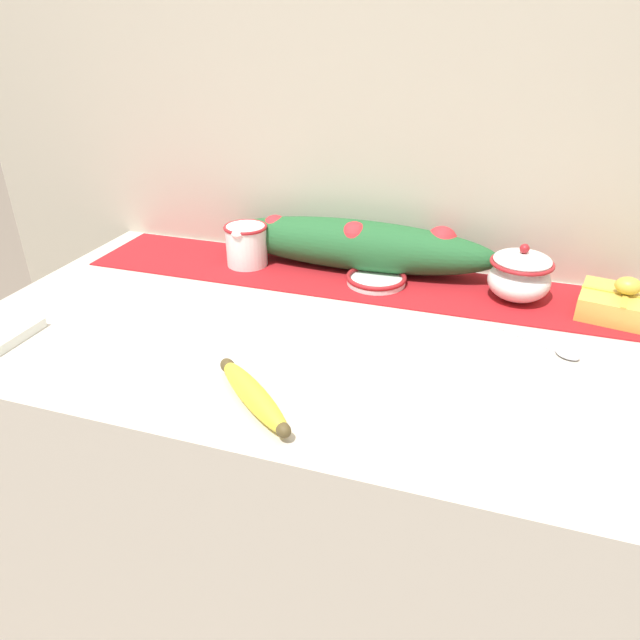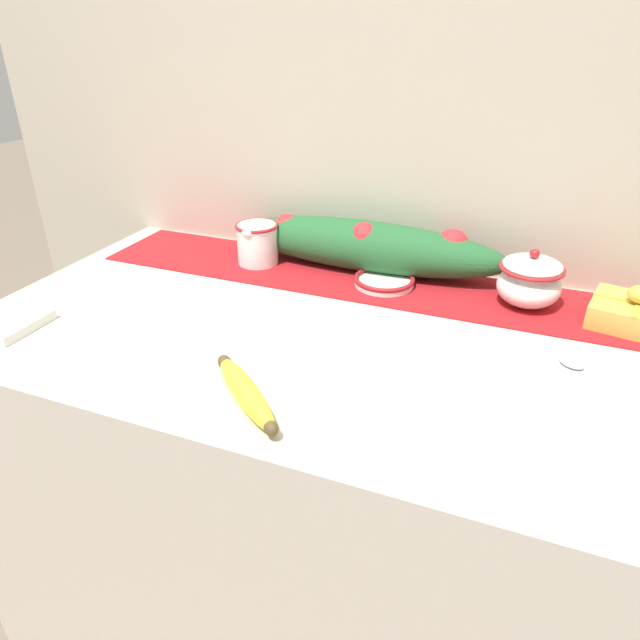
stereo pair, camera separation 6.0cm
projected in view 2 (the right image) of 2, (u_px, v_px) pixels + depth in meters
name	position (u px, v px, depth m)	size (l,w,h in m)	color
ground_plane	(318.00, 613.00, 1.51)	(12.00, 12.00, 0.00)	#7A6B5B
countertop	(318.00, 492.00, 1.30)	(1.35, 0.75, 0.86)	beige
back_wall	(383.00, 115.00, 1.26)	(2.15, 0.04, 2.40)	#B7AD99
table_runner	(357.00, 279.00, 1.30)	(1.24, 0.23, 0.00)	#A8191E
cream_pitcher	(258.00, 242.00, 1.36)	(0.10, 0.12, 0.10)	white
sugar_bowl	(530.00, 280.00, 1.16)	(0.13, 0.13, 0.12)	white
small_dish	(384.00, 281.00, 1.27)	(0.14, 0.14, 0.02)	white
banana	(245.00, 392.00, 0.88)	(0.19, 0.17, 0.04)	yellow
spoon	(565.00, 361.00, 0.99)	(0.18, 0.11, 0.01)	#B7B7BC
napkin_stack	(7.00, 322.00, 1.10)	(0.13, 0.13, 0.02)	white
gift_box	(636.00, 313.00, 1.09)	(0.18, 0.16, 0.08)	gold
poinsettia_garland	(367.00, 245.00, 1.32)	(0.65, 0.13, 0.12)	#235B2D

